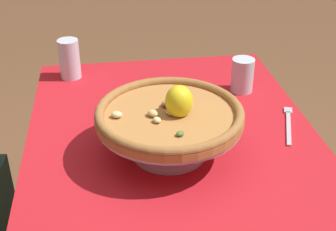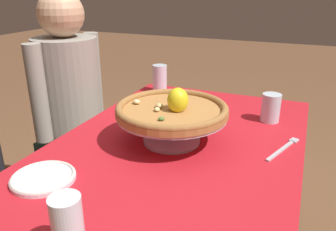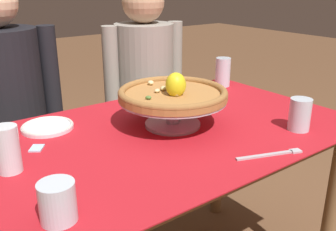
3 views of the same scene
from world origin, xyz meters
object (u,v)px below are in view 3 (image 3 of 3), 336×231
(pizza, at_px, (173,93))
(water_glass_side_left, at_px, (8,152))
(sugar_packet, at_px, (37,148))
(diner_left, at_px, (11,129))
(side_plate, at_px, (47,126))
(water_glass_front_right, at_px, (300,116))
(water_glass_back_right, at_px, (223,74))
(pizza_stand, at_px, (173,107))
(diner_right, at_px, (145,100))
(water_glass_front_left, at_px, (58,204))
(dinner_fork, at_px, (273,154))

(pizza, xyz_separation_m, water_glass_side_left, (-0.55, -0.00, -0.06))
(sugar_packet, relative_size, diner_left, 0.04)
(side_plate, relative_size, diner_left, 0.14)
(pizza, distance_m, diner_left, 0.83)
(water_glass_front_right, distance_m, side_plate, 0.86)
(water_glass_back_right, bearing_deg, pizza_stand, -151.90)
(water_glass_back_right, bearing_deg, diner_right, 110.71)
(water_glass_front_right, bearing_deg, pizza_stand, 138.40)
(water_glass_front_right, xyz_separation_m, water_glass_front_left, (-0.85, -0.01, -0.01))
(diner_right, bearing_deg, pizza_stand, -116.11)
(pizza, relative_size, diner_right, 0.31)
(pizza, bearing_deg, water_glass_front_right, -41.47)
(sugar_packet, bearing_deg, dinner_fork, -40.14)
(diner_right, bearing_deg, dinner_fork, -103.21)
(water_glass_front_left, distance_m, diner_right, 1.33)
(water_glass_back_right, bearing_deg, sugar_packet, -169.59)
(side_plate, bearing_deg, water_glass_back_right, 2.39)
(water_glass_front_left, bearing_deg, side_plate, 72.58)
(water_glass_front_left, height_order, water_glass_back_right, water_glass_back_right)
(water_glass_side_left, distance_m, dinner_fork, 0.74)
(pizza_stand, relative_size, pizza, 0.99)
(pizza_stand, relative_size, sugar_packet, 7.38)
(side_plate, distance_m, sugar_packet, 0.16)
(water_glass_front_right, bearing_deg, diner_left, 126.07)
(pizza_stand, height_order, sugar_packet, pizza_stand)
(pizza_stand, height_order, water_glass_front_right, water_glass_front_right)
(water_glass_back_right, bearing_deg, side_plate, -177.61)
(water_glass_front_right, height_order, side_plate, water_glass_front_right)
(diner_left, bearing_deg, sugar_packet, -96.15)
(side_plate, height_order, sugar_packet, side_plate)
(sugar_packet, bearing_deg, water_glass_front_left, -101.74)
(dinner_fork, bearing_deg, side_plate, 127.50)
(diner_left, bearing_deg, water_glass_side_left, -103.57)
(water_glass_front_right, relative_size, water_glass_back_right, 0.82)
(water_glass_side_left, bearing_deg, pizza, 0.28)
(side_plate, distance_m, diner_right, 0.86)
(water_glass_side_left, bearing_deg, diner_left, 76.43)
(water_glass_back_right, distance_m, dinner_fork, 0.76)
(sugar_packet, relative_size, diner_right, 0.04)
(pizza, xyz_separation_m, water_glass_front_right, (0.32, -0.29, -0.07))
(water_glass_front_left, bearing_deg, water_glass_back_right, 28.49)
(diner_left, bearing_deg, water_glass_front_right, -53.93)
(water_glass_back_right, bearing_deg, water_glass_front_left, -151.51)
(pizza, bearing_deg, diner_left, 119.28)
(water_glass_front_left, xyz_separation_m, diner_right, (0.87, 0.99, -0.19))
(pizza_stand, xyz_separation_m, diner_right, (0.34, 0.70, -0.22))
(side_plate, xyz_separation_m, diner_left, (-0.02, 0.45, -0.15))
(pizza, relative_size, dinner_fork, 1.84)
(water_glass_front_right, relative_size, water_glass_side_left, 0.85)
(water_glass_front_left, distance_m, water_glass_back_right, 1.18)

